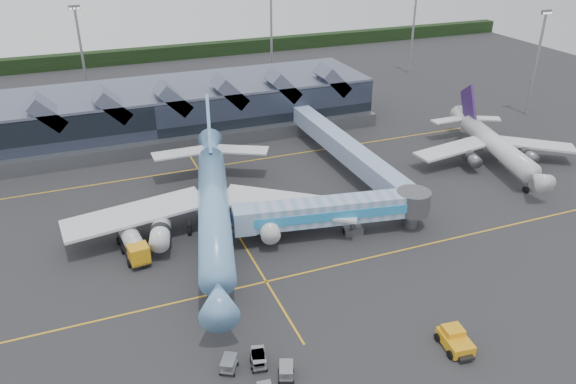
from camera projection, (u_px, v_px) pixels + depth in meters
name	position (u px, v px, depth m)	size (l,w,h in m)	color
ground	(246.00, 249.00, 75.58)	(260.00, 260.00, 0.00)	#28282A
taxi_stripes	(226.00, 215.00, 83.88)	(120.00, 60.00, 0.01)	gold
tree_line_far	(133.00, 56.00, 165.96)	(260.00, 4.00, 4.00)	black
terminal	(148.00, 113.00, 111.01)	(90.00, 22.25, 12.52)	black
light_masts	(248.00, 47.00, 128.93)	(132.40, 42.56, 22.45)	gray
main_airliner	(214.00, 203.00, 77.63)	(40.53, 47.41, 15.38)	#6FA9E1
regional_jet	(494.00, 144.00, 99.85)	(29.35, 32.60, 11.28)	silver
jet_bridge	(345.00, 210.00, 77.39)	(27.87, 8.42, 5.71)	#769EC4
fuel_truck	(132.00, 240.00, 74.12)	(3.69, 10.07, 3.35)	black
pushback_tug	(455.00, 340.00, 58.31)	(3.30, 4.78, 2.01)	orange
baggage_carts	(259.00, 369.00, 54.78)	(7.08, 7.26, 1.46)	gray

